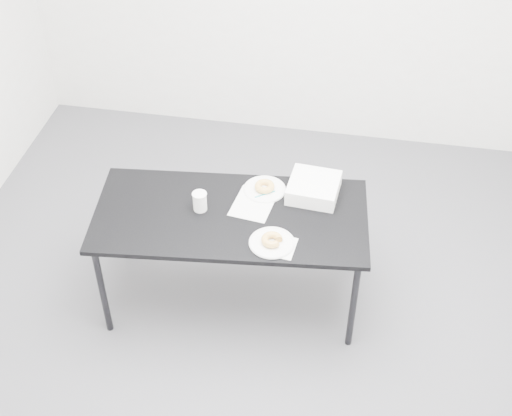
% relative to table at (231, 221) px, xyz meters
% --- Properties ---
extents(floor, '(4.00, 4.00, 0.00)m').
position_rel_table_xyz_m(floor, '(0.08, -0.12, -0.65)').
color(floor, '#4A4A4E').
rests_on(floor, ground).
extents(table, '(1.61, 0.88, 0.70)m').
position_rel_table_xyz_m(table, '(0.00, 0.00, 0.00)').
color(table, black).
rests_on(table, floor).
extents(scorecard, '(0.26, 0.31, 0.00)m').
position_rel_table_xyz_m(scorecard, '(0.11, 0.11, 0.05)').
color(scorecard, white).
rests_on(scorecard, table).
extents(logo_patch, '(0.05, 0.05, 0.00)m').
position_rel_table_xyz_m(logo_patch, '(0.18, 0.21, 0.06)').
color(logo_patch, green).
rests_on(logo_patch, scorecard).
extents(pen, '(0.11, 0.08, 0.01)m').
position_rel_table_xyz_m(pen, '(0.16, 0.20, 0.06)').
color(pen, '#0C7F85').
rests_on(pen, scorecard).
extents(napkin, '(0.19, 0.19, 0.00)m').
position_rel_table_xyz_m(napkin, '(0.31, -0.21, 0.06)').
color(napkin, white).
rests_on(napkin, table).
extents(plate_near, '(0.25, 0.25, 0.01)m').
position_rel_table_xyz_m(plate_near, '(0.27, -0.19, 0.06)').
color(plate_near, white).
rests_on(plate_near, napkin).
extents(donut_near, '(0.14, 0.14, 0.04)m').
position_rel_table_xyz_m(donut_near, '(0.27, -0.19, 0.08)').
color(donut_near, '#BE843C').
rests_on(donut_near, plate_near).
extents(plate_far, '(0.25, 0.25, 0.01)m').
position_rel_table_xyz_m(plate_far, '(0.15, 0.24, 0.06)').
color(plate_far, white).
rests_on(plate_far, table).
extents(donut_far, '(0.15, 0.15, 0.04)m').
position_rel_table_xyz_m(donut_far, '(0.15, 0.24, 0.08)').
color(donut_far, '#BE843C').
rests_on(donut_far, plate_far).
extents(coffee_cup, '(0.08, 0.08, 0.12)m').
position_rel_table_xyz_m(coffee_cup, '(-0.18, 0.01, 0.11)').
color(coffee_cup, white).
rests_on(coffee_cup, table).
extents(cup_lid, '(0.09, 0.09, 0.01)m').
position_rel_table_xyz_m(cup_lid, '(0.14, 0.27, 0.06)').
color(cup_lid, white).
rests_on(cup_lid, table).
extents(bakery_box, '(0.30, 0.30, 0.09)m').
position_rel_table_xyz_m(bakery_box, '(0.44, 0.26, 0.10)').
color(bakery_box, white).
rests_on(bakery_box, table).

